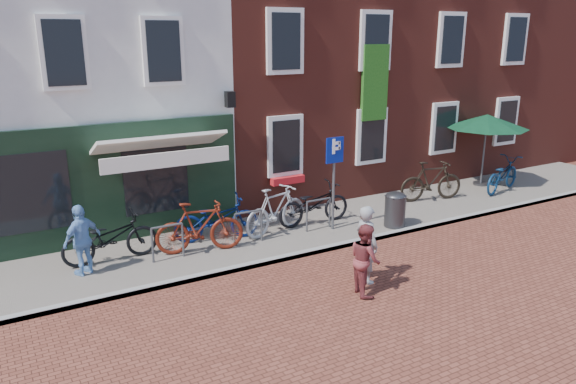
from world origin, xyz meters
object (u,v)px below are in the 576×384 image
cafe_person (82,240)px  litter_bin (395,207)px  parking_sign (334,167)px  bicycle_2 (217,219)px  bicycle_0 (110,238)px  bicycle_5 (431,181)px  bicycle_6 (502,175)px  woman (366,244)px  bicycle_3 (276,210)px  bicycle_1 (200,227)px  parasol (487,119)px  boy (365,259)px  bicycle_4 (314,204)px

cafe_person → litter_bin: bearing=144.6°
parking_sign → bicycle_2: 3.21m
litter_bin → bicycle_0: (-7.01, 1.34, 0.03)m
bicycle_5 → cafe_person: bearing=105.9°
bicycle_5 → bicycle_6: bicycle_5 is taller
cafe_person → bicycle_0: (0.64, 0.41, -0.22)m
woman → bicycle_3: size_ratio=0.81×
woman → bicycle_1: woman is taller
bicycle_1 → bicycle_3: (2.13, 0.25, 0.00)m
litter_bin → bicycle_6: (5.17, 0.89, 0.03)m
bicycle_6 → bicycle_2: bearing=70.3°
parasol → bicycle_0: size_ratio=1.28×
parasol → bicycle_1: size_ratio=1.32×
bicycle_0 → bicycle_5: (9.49, -0.07, 0.06)m
bicycle_0 → bicycle_3: bicycle_3 is taller
boy → bicycle_0: boy is taller
woman → boy: bearing=137.1°
bicycle_6 → bicycle_5: bearing=65.3°
bicycle_2 → boy: bearing=-147.2°
parasol → cafe_person: (-12.88, -0.84, -1.46)m
bicycle_1 → bicycle_6: bearing=-76.4°
litter_bin → parking_sign: size_ratio=0.41×
bicycle_1 → bicycle_5: 7.58m
cafe_person → bicycle_6: (12.82, -0.03, -0.22)m
bicycle_0 → bicycle_4: size_ratio=1.00×
parking_sign → bicycle_1: size_ratio=1.19×
parasol → bicycle_2: 9.83m
cafe_person → woman: bearing=120.5°
cafe_person → bicycle_4: bearing=154.3°
bicycle_5 → bicycle_1: bearing=107.1°
bicycle_5 → parking_sign: bearing=113.2°
parking_sign → bicycle_1: parking_sign is taller
bicycle_2 → parking_sign: bearing=-93.3°
bicycle_2 → bicycle_6: (9.63, -0.49, 0.00)m
cafe_person → bicycle_1: (2.56, -0.07, -0.15)m
boy → bicycle_1: bearing=46.5°
parasol → boy: 9.36m
parasol → litter_bin: bearing=-161.4°
bicycle_0 → bicycle_6: bearing=-92.5°
woman → bicycle_4: size_ratio=0.79×
parking_sign → bicycle_3: parking_sign is taller
parking_sign → cafe_person: size_ratio=1.58×
parking_sign → woman: size_ratio=1.46×
woman → cafe_person: size_ratio=1.08×
cafe_person → bicycle_2: bearing=159.6°
bicycle_3 → bicycle_6: (8.13, -0.21, -0.06)m
bicycle_0 → parking_sign: bearing=-97.9°
cafe_person → bicycle_4: 5.90m
litter_bin → parking_sign: (-1.54, 0.62, 1.14)m
boy → cafe_person: bearing=67.7°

